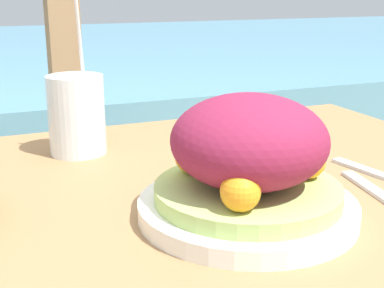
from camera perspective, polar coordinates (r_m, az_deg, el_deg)
The scene contains 6 objects.
patio_table at distance 0.69m, azimuth -1.82°, elevation -14.64°, with size 1.03×0.78×0.73m.
railing_fence at distance 1.29m, azimuth -13.43°, elevation 9.02°, with size 2.80×0.08×1.10m.
sea_backdrop at distance 3.83m, azimuth -19.28°, elevation 5.29°, with size 12.00×4.00×0.59m.
salad_plate at distance 0.58m, azimuth 6.03°, elevation -2.32°, with size 0.24×0.24×0.14m.
drink_glass at distance 0.83m, azimuth -12.21°, elevation 3.09°, with size 0.09×0.09×0.24m.
fork at distance 0.69m, azimuth 19.75°, elevation -5.35°, with size 0.05×0.18×0.00m.
Camera 1 is at (-0.21, -0.55, 0.98)m, focal length 50.00 mm.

